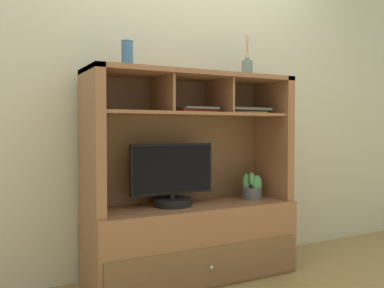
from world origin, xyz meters
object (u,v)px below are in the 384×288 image
Objects in this scene: media_console at (191,215)px; tv_monitor at (172,180)px; potted_orchid at (252,188)px; diffuser_bottle at (247,69)px; magazine_stack_centre at (194,110)px; ceramic_vase at (127,54)px; magazine_stack_left at (241,111)px.

media_console reaches higher than tv_monitor.
tv_monitor is at bearing 178.23° from potted_orchid.
tv_monitor is 0.64m from potted_orchid.
media_console is at bearing -179.03° from diffuser_bottle.
media_console reaches higher than magazine_stack_centre.
media_console is 1.13m from ceramic_vase.
diffuser_bottle is 0.92m from ceramic_vase.
media_console is 4.57× the size of diffuser_bottle.
magazine_stack_centre is (-0.48, 0.01, 0.56)m from potted_orchid.
diffuser_bottle is at bearing -0.36° from magazine_stack_left.
ceramic_vase reaches higher than magazine_stack_centre.
magazine_stack_centre reaches higher than tv_monitor.
magazine_stack_left is at bearing 165.98° from potted_orchid.
magazine_stack_left is at bearing 0.16° from tv_monitor.
media_console is at bearing 178.48° from potted_orchid.
magazine_stack_left is 2.07× the size of ceramic_vase.
tv_monitor is at bearing 177.52° from magazine_stack_centre.
potted_orchid is 0.73m from magazine_stack_centre.
ceramic_vase reaches higher than magazine_stack_left.
ceramic_vase is at bearing -178.82° from potted_orchid.
ceramic_vase is at bearing -177.31° from magazine_stack_left.
magazine_stack_left is 1.13× the size of diffuser_bottle.
magazine_stack_centre is (-0.39, -0.01, -0.00)m from magazine_stack_left.
diffuser_bottle is (0.05, -0.00, 0.30)m from magazine_stack_left.
tv_monitor is 0.72m from magazine_stack_left.
tv_monitor is 0.49m from magazine_stack_centre.
magazine_stack_centre is 0.54m from diffuser_bottle.
tv_monitor is at bearing -179.88° from diffuser_bottle.
media_console is at bearing -178.87° from magazine_stack_left.
media_console reaches higher than magazine_stack_left.
magazine_stack_left is 0.92m from ceramic_vase.
tv_monitor is at bearing 177.32° from media_console.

